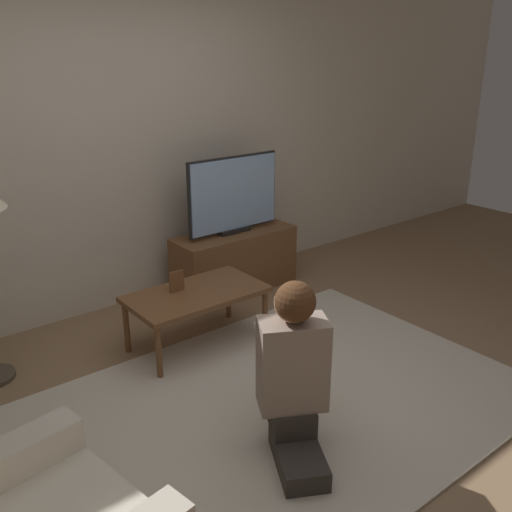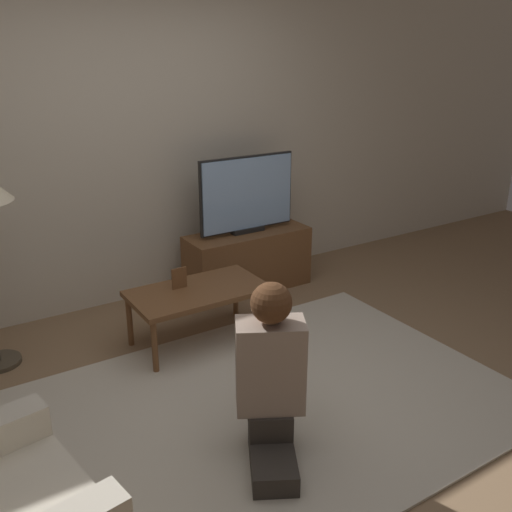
# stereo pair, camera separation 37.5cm
# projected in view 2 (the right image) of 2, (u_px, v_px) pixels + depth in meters

# --- Properties ---
(ground_plane) EXTENTS (10.00, 10.00, 0.00)m
(ground_plane) POSITION_uv_depth(u_px,v_px,m) (261.00, 410.00, 3.32)
(ground_plane) COLOR #896B4C
(wall_back) EXTENTS (10.00, 0.06, 2.60)m
(wall_back) POSITION_uv_depth(u_px,v_px,m) (126.00, 141.00, 4.39)
(wall_back) COLOR beige
(wall_back) RESTS_ON ground_plane
(rug) EXTENTS (2.98, 2.01, 0.02)m
(rug) POSITION_uv_depth(u_px,v_px,m) (261.00, 409.00, 3.32)
(rug) COLOR beige
(rug) RESTS_ON ground_plane
(tv_stand) EXTENTS (1.07, 0.39, 0.51)m
(tv_stand) POSITION_uv_depth(u_px,v_px,m) (248.00, 261.00, 4.89)
(tv_stand) COLOR brown
(tv_stand) RESTS_ON ground_plane
(tv) EXTENTS (0.87, 0.08, 0.64)m
(tv) POSITION_uv_depth(u_px,v_px,m) (247.00, 194.00, 4.69)
(tv) COLOR black
(tv) RESTS_ON tv_stand
(coffee_table) EXTENTS (0.94, 0.52, 0.41)m
(coffee_table) POSITION_uv_depth(u_px,v_px,m) (198.00, 295.00, 3.96)
(coffee_table) COLOR brown
(coffee_table) RESTS_ON ground_plane
(person_kneeling) EXTENTS (0.59, 0.80, 0.94)m
(person_kneeling) POSITION_uv_depth(u_px,v_px,m) (270.00, 370.00, 2.82)
(person_kneeling) COLOR #332D28
(person_kneeling) RESTS_ON rug
(picture_frame) EXTENTS (0.11, 0.01, 0.15)m
(picture_frame) POSITION_uv_depth(u_px,v_px,m) (179.00, 278.00, 3.93)
(picture_frame) COLOR brown
(picture_frame) RESTS_ON coffee_table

